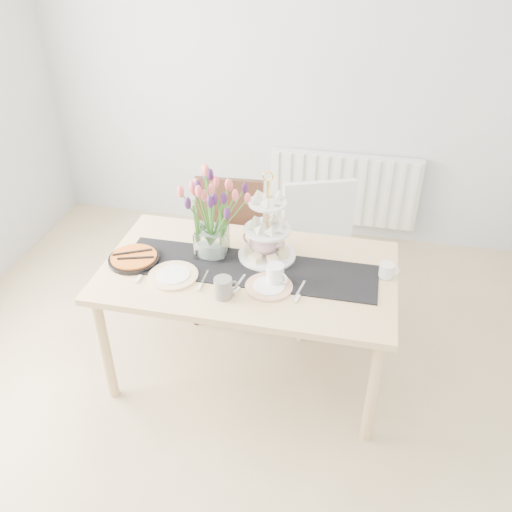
% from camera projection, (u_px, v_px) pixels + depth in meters
% --- Properties ---
extents(room_shell, '(4.50, 4.50, 4.50)m').
position_uv_depth(room_shell, '(200.00, 227.00, 2.26)').
color(room_shell, tan).
rests_on(room_shell, ground).
extents(radiator, '(1.20, 0.08, 0.60)m').
position_uv_depth(radiator, '(344.00, 189.00, 4.42)').
color(radiator, white).
rests_on(radiator, room_shell).
extents(dining_table, '(1.60, 0.90, 0.75)m').
position_uv_depth(dining_table, '(248.00, 280.00, 3.00)').
color(dining_table, tan).
rests_on(dining_table, ground).
extents(chair_brown, '(0.49, 0.49, 0.92)m').
position_uv_depth(chair_brown, '(227.00, 239.00, 3.62)').
color(chair_brown, '#351E13').
rests_on(chair_brown, ground).
extents(chair_white, '(0.60, 0.60, 0.95)m').
position_uv_depth(chair_white, '(321.00, 245.00, 3.52)').
color(chair_white, silver).
rests_on(chair_white, ground).
extents(table_runner, '(1.40, 0.35, 0.01)m').
position_uv_depth(table_runner, '(248.00, 268.00, 2.96)').
color(table_runner, black).
rests_on(table_runner, dining_table).
extents(tulip_vase, '(0.60, 0.60, 0.51)m').
position_uv_depth(tulip_vase, '(210.00, 203.00, 2.90)').
color(tulip_vase, silver).
rests_on(tulip_vase, dining_table).
extents(cake_stand, '(0.32, 0.32, 0.47)m').
position_uv_depth(cake_stand, '(267.00, 237.00, 2.98)').
color(cake_stand, gold).
rests_on(cake_stand, dining_table).
extents(teapot, '(0.32, 0.29, 0.17)m').
position_uv_depth(teapot, '(264.00, 243.00, 3.03)').
color(teapot, white).
rests_on(teapot, dining_table).
extents(cream_jug, '(0.08, 0.08, 0.08)m').
position_uv_depth(cream_jug, '(386.00, 271.00, 2.88)').
color(cream_jug, white).
rests_on(cream_jug, dining_table).
extents(tart_tin, '(0.28, 0.28, 0.03)m').
position_uv_depth(tart_tin, '(134.00, 259.00, 3.01)').
color(tart_tin, black).
rests_on(tart_tin, dining_table).
extents(mug_grey, '(0.13, 0.13, 0.11)m').
position_uv_depth(mug_grey, '(223.00, 288.00, 2.73)').
color(mug_grey, slate).
rests_on(mug_grey, dining_table).
extents(mug_white, '(0.13, 0.13, 0.11)m').
position_uv_depth(mug_white, '(275.00, 274.00, 2.82)').
color(mug_white, white).
rests_on(mug_white, dining_table).
extents(plate_left, '(0.27, 0.27, 0.01)m').
position_uv_depth(plate_left, '(173.00, 276.00, 2.90)').
color(plate_left, white).
rests_on(plate_left, dining_table).
extents(plate_right, '(0.29, 0.29, 0.01)m').
position_uv_depth(plate_right, '(269.00, 287.00, 2.81)').
color(plate_right, silver).
rests_on(plate_right, dining_table).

